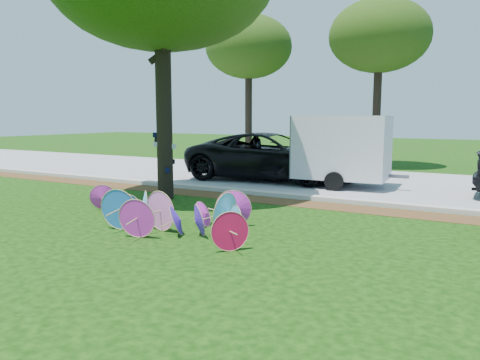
# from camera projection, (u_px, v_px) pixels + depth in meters

# --- Properties ---
(ground) EXTENTS (90.00, 90.00, 0.00)m
(ground) POSITION_uv_depth(u_px,v_px,m) (166.00, 237.00, 8.98)
(ground) COLOR black
(ground) RESTS_ON ground
(mulch_strip) EXTENTS (90.00, 1.00, 0.01)m
(mulch_strip) POSITION_uv_depth(u_px,v_px,m) (269.00, 200.00, 12.85)
(mulch_strip) COLOR #472D16
(mulch_strip) RESTS_ON ground
(curb) EXTENTS (90.00, 0.30, 0.12)m
(curb) POSITION_uv_depth(u_px,v_px,m) (280.00, 195.00, 13.45)
(curb) COLOR #B7B5AD
(curb) RESTS_ON ground
(street) EXTENTS (90.00, 8.00, 0.01)m
(street) POSITION_uv_depth(u_px,v_px,m) (328.00, 180.00, 17.02)
(street) COLOR gray
(street) RESTS_ON ground
(parasol_pile) EXTENTS (5.10, 2.08, 0.87)m
(parasol_pile) POSITION_uv_depth(u_px,v_px,m) (175.00, 212.00, 9.47)
(parasol_pile) COLOR #4C24B9
(parasol_pile) RESTS_ON ground
(black_van) EXTENTS (6.35, 3.33, 1.70)m
(black_van) POSITION_uv_depth(u_px,v_px,m) (271.00, 157.00, 16.92)
(black_van) COLOR black
(black_van) RESTS_ON ground
(cargo_trailer) EXTENTS (3.00, 2.02, 2.62)m
(cargo_trailer) POSITION_uv_depth(u_px,v_px,m) (342.00, 147.00, 15.15)
(cargo_trailer) COLOR silver
(cargo_trailer) RESTS_ON ground
(bg_trees) EXTENTS (22.33, 5.85, 7.40)m
(bg_trees) POSITION_uv_depth(u_px,v_px,m) (417.00, 31.00, 19.24)
(bg_trees) COLOR black
(bg_trees) RESTS_ON ground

